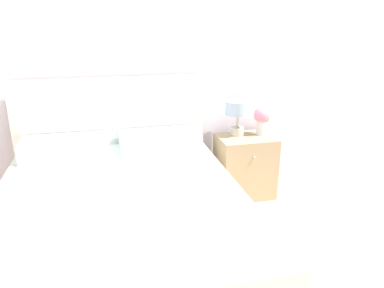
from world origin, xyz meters
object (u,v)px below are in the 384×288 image
Objects in this scene: bed at (121,220)px; table_lamp at (238,111)px; flower_vase at (262,118)px; nightstand at (245,166)px.

bed reaches higher than table_lamp.
table_lamp is at bearing 35.55° from bed.
nightstand is at bearing -168.19° from flower_vase.
bed is 3.57× the size of nightstand.
nightstand is 2.21× the size of flower_vase.
bed is 1.49m from table_lamp.
bed is 1.42m from nightstand.
flower_vase is (1.37, 0.78, 0.44)m from bed.
nightstand is at bearing -45.89° from table_lamp.
nightstand is 1.78× the size of table_lamp.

